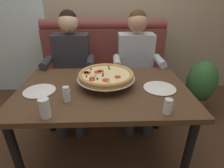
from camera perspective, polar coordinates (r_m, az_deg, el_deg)
name	(u,v)px	position (r m, az deg, el deg)	size (l,w,h in m)	color
ground_plane	(105,153)	(1.89, -2.33, -21.24)	(16.00, 16.00, 0.00)	#4C3321
booth_bench	(104,79)	(2.40, -2.42, 1.75)	(1.65, 0.78, 1.13)	brown
dining_table	(103,97)	(1.48, -2.78, -4.08)	(1.36, 0.87, 0.73)	#4C331E
diner_left	(71,64)	(2.07, -13.02, 6.32)	(0.54, 0.64, 1.27)	#2D3342
diner_right	(136,63)	(2.06, 7.83, 6.66)	(0.54, 0.64, 1.27)	#2D3342
pizza	(106,75)	(1.44, -1.96, 2.82)	(0.47, 0.47, 0.12)	silver
shaker_parmesan	(168,107)	(1.17, 17.46, -7.15)	(0.06, 0.06, 0.10)	white
shaker_oregano	(67,95)	(1.28, -14.34, -3.47)	(0.05, 0.05, 0.11)	white
plate_near_left	(39,90)	(1.49, -22.26, -1.82)	(0.25, 0.25, 0.02)	white
plate_near_right	(160,87)	(1.47, 15.03, -1.02)	(0.26, 0.26, 0.02)	white
drinking_glass	(45,109)	(1.15, -20.68, -7.58)	(0.07, 0.07, 0.13)	silver
patio_chair	(40,46)	(3.81, -22.13, 11.24)	(0.40, 0.40, 0.86)	black
potted_plant	(201,85)	(2.51, 26.59, -0.29)	(0.36, 0.36, 0.70)	brown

